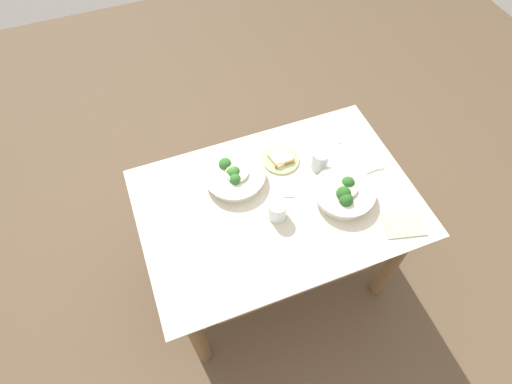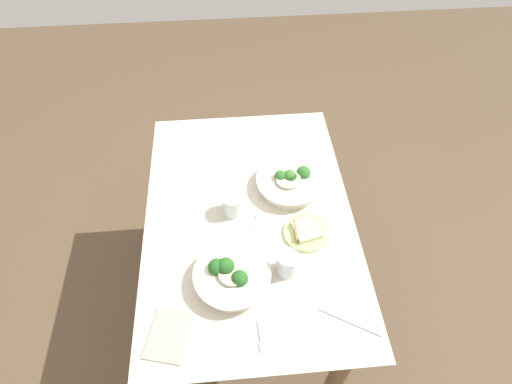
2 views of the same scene
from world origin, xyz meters
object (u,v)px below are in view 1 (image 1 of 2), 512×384
bread_side_plate (281,159)px  table_knife_left (340,127)px  fork_by_near_bowl (375,170)px  water_glass_center (277,210)px  water_glass_side (320,160)px  broccoli_bowl_near (344,193)px  fork_by_far_bowl (282,197)px  broccoli_bowl_far (234,176)px  napkin_folded_upper (404,224)px

bread_side_plate → table_knife_left: 0.37m
table_knife_left → fork_by_near_bowl: bearing=-144.4°
water_glass_center → water_glass_side: water_glass_side is taller
bread_side_plate → fork_by_near_bowl: (0.38, -0.21, -0.01)m
broccoli_bowl_near → fork_by_far_bowl: 0.27m
broccoli_bowl_near → water_glass_side: 0.20m
broccoli_bowl_near → broccoli_bowl_far: bearing=147.8°
broccoli_bowl_far → fork_by_far_bowl: bearing=-44.3°
broccoli_bowl_near → water_glass_center: bearing=176.2°
fork_by_far_bowl → water_glass_center: bearing=77.1°
fork_by_far_bowl → napkin_folded_upper: (0.43, -0.31, 0.00)m
fork_by_near_bowl → table_knife_left: same height
table_knife_left → water_glass_center: bearing=156.5°
fork_by_near_bowl → broccoli_bowl_near: bearing=-162.7°
bread_side_plate → water_glass_center: water_glass_center is taller
broccoli_bowl_near → table_knife_left: 0.42m
water_glass_center → fork_by_far_bowl: 0.11m
water_glass_side → fork_by_far_bowl: water_glass_side is taller
fork_by_near_bowl → table_knife_left: bearing=91.6°
water_glass_side → napkin_folded_upper: size_ratio=0.56×
water_glass_side → napkin_folded_upper: 0.46m
table_knife_left → napkin_folded_upper: bearing=-150.3°
broccoli_bowl_far → napkin_folded_upper: bearing=-38.7°
broccoli_bowl_near → table_knife_left: bearing=64.2°
water_glass_side → table_knife_left: water_glass_side is taller
broccoli_bowl_near → fork_by_near_bowl: broccoli_bowl_near is taller
fork_by_near_bowl → napkin_folded_upper: 0.30m
bread_side_plate → fork_by_far_bowl: bearing=-111.6°
broccoli_bowl_near → table_knife_left: broccoli_bowl_near is taller
broccoli_bowl_far → broccoli_bowl_near: bearing=-32.2°
broccoli_bowl_far → broccoli_bowl_near: 0.49m
table_knife_left → napkin_folded_upper: (-0.01, -0.59, 0.00)m
water_glass_side → fork_by_near_bowl: bearing=-26.0°
water_glass_center → napkin_folded_upper: 0.54m
broccoli_bowl_far → bread_side_plate: bearing=7.2°
broccoli_bowl_near → fork_by_near_bowl: size_ratio=2.65×
water_glass_side → bread_side_plate: bearing=147.5°
fork_by_far_bowl → napkin_folded_upper: size_ratio=0.57×
bread_side_plate → water_glass_center: size_ratio=1.94×
table_knife_left → napkin_folded_upper: size_ratio=1.26×
water_glass_center → fork_by_near_bowl: water_glass_center is taller
broccoli_bowl_near → napkin_folded_upper: broccoli_bowl_near is taller
table_knife_left → bread_side_plate: bearing=133.9°
fork_by_far_bowl → broccoli_bowl_far: bearing=-22.9°
broccoli_bowl_near → napkin_folded_upper: size_ratio=1.59×
water_glass_center → water_glass_side: size_ratio=0.94×
water_glass_center → fork_by_near_bowl: bearing=6.8°
broccoli_bowl_far → water_glass_side: 0.40m
broccoli_bowl_far → water_glass_center: water_glass_center is taller
water_glass_side → fork_by_near_bowl: 0.26m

